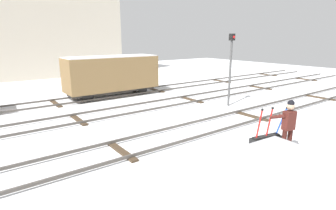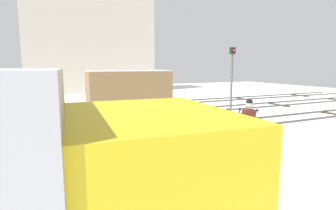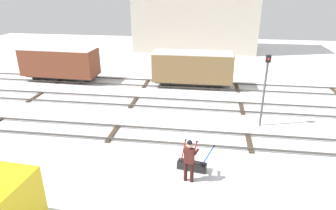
{
  "view_description": "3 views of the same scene",
  "coord_description": "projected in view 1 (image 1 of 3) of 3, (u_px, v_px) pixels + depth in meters",
  "views": [
    {
      "loc": [
        -7.21,
        -7.67,
        3.76
      ],
      "look_at": [
        -0.49,
        1.42,
        0.91
      ],
      "focal_mm": 28.47,
      "sensor_mm": 36.0,
      "label": 1
    },
    {
      "loc": [
        -5.32,
        -10.28,
        2.93
      ],
      "look_at": [
        0.64,
        2.84,
        0.83
      ],
      "focal_mm": 28.52,
      "sensor_mm": 36.0,
      "label": 2
    },
    {
      "loc": [
        1.33,
        -13.29,
        7.42
      ],
      "look_at": [
        -0.69,
        0.89,
        1.46
      ],
      "focal_mm": 31.58,
      "sensor_mm": 36.0,
      "label": 3
    }
  ],
  "objects": [
    {
      "name": "switch_lever_frame",
      "position": [
        266.0,
        140.0,
        9.44
      ],
      "size": [
        1.56,
        0.58,
        1.44
      ],
      "rotation": [
        0.0,
        0.0,
        -0.19
      ],
      "color": "black",
      "rests_on": "ground_plane"
    },
    {
      "name": "track_siding_near",
      "position": [
        143.0,
        107.0,
        14.47
      ],
      "size": [
        44.0,
        1.94,
        0.18
      ],
      "color": "#4C4742",
      "rests_on": "ground_plane"
    },
    {
      "name": "track_siding_far",
      "position": [
        112.0,
        95.0,
        17.55
      ],
      "size": [
        44.0,
        1.94,
        0.18
      ],
      "color": "#4C4742",
      "rests_on": "ground_plane"
    },
    {
      "name": "apartment_building",
      "position": [
        46.0,
        18.0,
        26.27
      ],
      "size": [
        13.99,
        5.2,
        11.34
      ],
      "color": "beige",
      "rests_on": "ground_plane"
    },
    {
      "name": "freight_car_far_end",
      "position": [
        112.0,
        74.0,
        17.27
      ],
      "size": [
        5.96,
        2.02,
        2.64
      ],
      "rotation": [
        0.0,
        0.0,
        0.01
      ],
      "color": "#2D2B28",
      "rests_on": "ground_plane"
    },
    {
      "name": "signal_post",
      "position": [
        231.0,
        63.0,
        14.62
      ],
      "size": [
        0.24,
        0.32,
        3.99
      ],
      "color": "#4C4C4C",
      "rests_on": "ground_plane"
    },
    {
      "name": "track_main_line",
      "position": [
        198.0,
        129.0,
        11.03
      ],
      "size": [
        44.0,
        1.94,
        0.18
      ],
      "color": "#4C4742",
      "rests_on": "ground_plane"
    },
    {
      "name": "rail_worker",
      "position": [
        288.0,
        124.0,
        8.59
      ],
      "size": [
        0.63,
        0.76,
        1.87
      ],
      "rotation": [
        0.0,
        0.0,
        -0.19
      ],
      "color": "#351511",
      "rests_on": "ground_plane"
    },
    {
      "name": "ground_plane",
      "position": [
        198.0,
        131.0,
        11.06
      ],
      "size": [
        60.0,
        60.0,
        0.0
      ],
      "primitive_type": "plane",
      "color": "white"
    }
  ]
}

